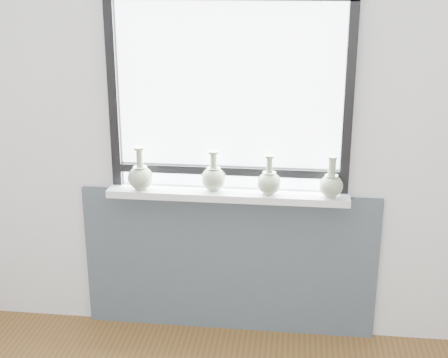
# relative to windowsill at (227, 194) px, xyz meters

# --- Properties ---
(back_wall) EXTENTS (3.60, 0.02, 2.60)m
(back_wall) POSITION_rel_windowsill_xyz_m (0.00, 0.10, 0.42)
(back_wall) COLOR silver
(back_wall) RESTS_ON ground
(apron_panel) EXTENTS (1.70, 0.03, 0.86)m
(apron_panel) POSITION_rel_windowsill_xyz_m (0.00, 0.07, -0.45)
(apron_panel) COLOR #414C56
(apron_panel) RESTS_ON ground
(windowsill) EXTENTS (1.32, 0.18, 0.04)m
(windowsill) POSITION_rel_windowsill_xyz_m (0.00, 0.00, 0.00)
(windowsill) COLOR silver
(windowsill) RESTS_ON apron_panel
(window) EXTENTS (1.30, 0.06, 1.05)m
(window) POSITION_rel_windowsill_xyz_m (0.00, 0.06, 0.56)
(window) COLOR black
(window) RESTS_ON windowsill
(vase_a) EXTENTS (0.14, 0.14, 0.24)m
(vase_a) POSITION_rel_windowsill_xyz_m (-0.48, -0.03, 0.10)
(vase_a) COLOR gray
(vase_a) RESTS_ON windowsill
(vase_b) EXTENTS (0.14, 0.14, 0.22)m
(vase_b) POSITION_rel_windowsill_xyz_m (-0.08, 0.00, 0.09)
(vase_b) COLOR gray
(vase_b) RESTS_ON windowsill
(vase_c) EXTENTS (0.13, 0.13, 0.22)m
(vase_c) POSITION_rel_windowsill_xyz_m (0.23, -0.02, 0.09)
(vase_c) COLOR gray
(vase_c) RESTS_ON windowsill
(vase_d) EXTENTS (0.13, 0.13, 0.22)m
(vase_d) POSITION_rel_windowsill_xyz_m (0.55, -0.03, 0.09)
(vase_d) COLOR gray
(vase_d) RESTS_ON windowsill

